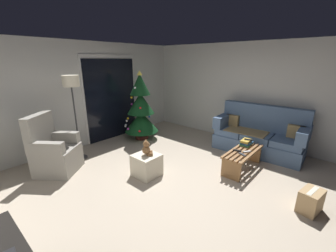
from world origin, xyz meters
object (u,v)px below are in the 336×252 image
(christmas_tree, at_px, (141,110))
(remote_silver, at_px, (247,152))
(cell_phone, at_px, (248,140))
(ottoman, at_px, (147,165))
(coffee_table, at_px, (243,157))
(remote_graphite, at_px, (242,154))
(cardboard_box_taped_mid_floor, at_px, (311,201))
(book_stack, at_px, (246,142))
(armchair, at_px, (54,152))
(couch, at_px, (259,136))
(floor_lamp, at_px, (72,89))
(teddy_bear_chestnut, at_px, (147,149))
(remote_black, at_px, (237,150))

(christmas_tree, bearing_deg, remote_silver, -87.56)
(cell_phone, distance_m, ottoman, 2.12)
(coffee_table, xyz_separation_m, cell_phone, (0.33, 0.05, 0.25))
(remote_graphite, relative_size, cardboard_box_taped_mid_floor, 0.39)
(remote_graphite, distance_m, book_stack, 0.54)
(armchair, bearing_deg, couch, -36.35)
(remote_graphite, xyz_separation_m, floor_lamp, (-1.67, 2.92, 1.10))
(couch, distance_m, cardboard_box_taped_mid_floor, 2.08)
(couch, distance_m, christmas_tree, 2.98)
(cell_phone, distance_m, christmas_tree, 2.78)
(remote_graphite, height_order, cardboard_box_taped_mid_floor, remote_graphite)
(armchair, bearing_deg, cell_phone, -43.08)
(cell_phone, height_order, teddy_bear_chestnut, teddy_bear_chestnut)
(couch, xyz_separation_m, armchair, (-3.51, 2.58, 0.00))
(cardboard_box_taped_mid_floor, bearing_deg, book_stack, 56.75)
(armchair, bearing_deg, cardboard_box_taped_mid_floor, -63.90)
(ottoman, distance_m, teddy_bear_chestnut, 0.33)
(remote_silver, distance_m, cell_phone, 0.40)
(coffee_table, distance_m, floor_lamp, 3.63)
(book_stack, bearing_deg, christmas_tree, 99.78)
(coffee_table, xyz_separation_m, book_stack, (0.31, 0.08, 0.19))
(coffee_table, xyz_separation_m, ottoman, (-1.40, 1.24, -0.06))
(floor_lamp, bearing_deg, christmas_tree, -2.91)
(remote_silver, distance_m, armchair, 3.66)
(coffee_table, height_order, floor_lamp, floor_lamp)
(floor_lamp, bearing_deg, couch, -43.53)
(remote_black, distance_m, cell_phone, 0.45)
(christmas_tree, bearing_deg, cardboard_box_taped_mid_floor, -95.66)
(coffee_table, height_order, cardboard_box_taped_mid_floor, coffee_table)
(remote_black, bearing_deg, ottoman, 123.90)
(christmas_tree, distance_m, ottoman, 2.07)
(teddy_bear_chestnut, bearing_deg, couch, -25.26)
(remote_black, xyz_separation_m, remote_graphite, (-0.11, -0.15, 0.00))
(remote_silver, height_order, armchair, armchair)
(couch, xyz_separation_m, teddy_bear_chestnut, (-2.45, 1.15, 0.13))
(remote_black, bearing_deg, remote_graphite, -140.13)
(remote_black, height_order, christmas_tree, christmas_tree)
(cell_phone, relative_size, floor_lamp, 0.08)
(remote_graphite, distance_m, floor_lamp, 3.54)
(cell_phone, bearing_deg, couch, -17.96)
(armchair, distance_m, cardboard_box_taped_mid_floor, 4.34)
(christmas_tree, distance_m, armchair, 2.34)
(teddy_bear_chestnut, bearing_deg, remote_black, -41.66)
(book_stack, distance_m, floor_lamp, 3.69)
(christmas_tree, bearing_deg, book_stack, -80.22)
(floor_lamp, bearing_deg, remote_silver, -57.93)
(cell_phone, bearing_deg, book_stack, 108.20)
(remote_graphite, bearing_deg, remote_black, 76.74)
(remote_black, height_order, floor_lamp, floor_lamp)
(remote_graphite, bearing_deg, cardboard_box_taped_mid_floor, -83.85)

